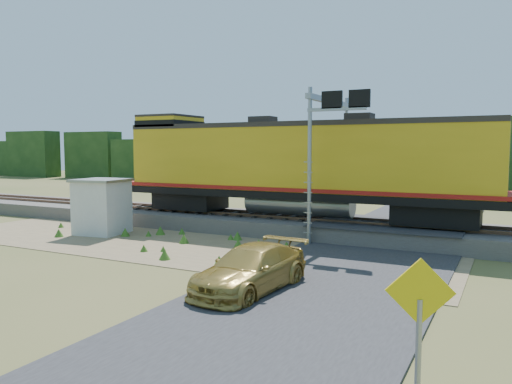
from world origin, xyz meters
The scene contains 12 objects.
ground centered at (0.00, 0.00, 0.00)m, with size 140.00×140.00×0.00m, color #475123.
ballast centered at (0.00, 6.00, 0.40)m, with size 70.00×5.00×0.80m, color slate.
rails centered at (0.00, 6.00, 0.88)m, with size 70.00×1.54×0.16m.
dirt_shoulder centered at (-2.00, 0.50, 0.01)m, with size 26.00×8.00×0.03m, color #8C7754.
road centered at (7.00, 0.74, 0.09)m, with size 7.00×66.00×0.86m.
tree_line_north centered at (0.00, 38.00, 3.07)m, with size 130.00×3.00×6.50m.
weed_clumps centered at (-3.50, 0.10, 0.00)m, with size 15.00×6.20×0.56m, color #39671D, non-canonical shape.
locomotive centered at (1.89, 6.00, 3.68)m, with size 21.37×3.26×5.51m.
shed centered at (-6.93, 1.04, 1.48)m, with size 2.74×2.74×2.91m.
signal_gantry centered at (4.25, 5.33, 5.46)m, with size 2.90×6.20×7.31m.
road_sign centered at (11.10, -10.95, 1.84)m, with size 0.98×0.33×2.91m.
car centered at (5.00, -4.76, 0.71)m, with size 1.99×4.90×1.42m, color #B59643.
Camera 1 is at (12.23, -18.42, 4.51)m, focal length 35.00 mm.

